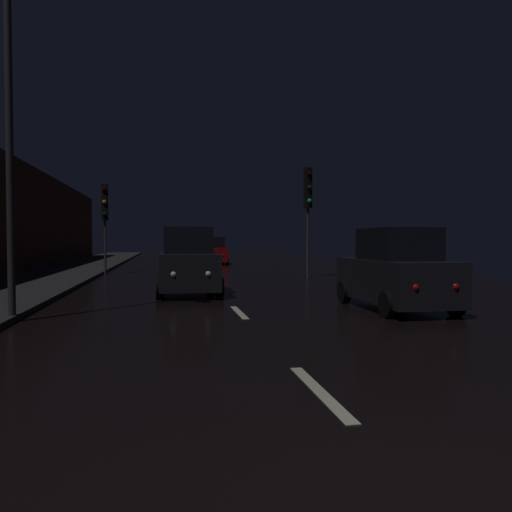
{
  "coord_description": "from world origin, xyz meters",
  "views": [
    {
      "loc": [
        -1.78,
        -2.67,
        1.79
      ],
      "look_at": [
        2.37,
        20.44,
        1.05
      ],
      "focal_mm": 35.34,
      "sensor_mm": 36.0,
      "label": 1
    }
  ],
  "objects_px": {
    "car_distant_taillights": "(214,252)",
    "traffic_light_far_left": "(105,209)",
    "traffic_light_far_right": "(308,197)",
    "car_approaching_headlights": "(188,263)",
    "car_parked_right_near": "(395,272)",
    "streetlamp_overhead": "(30,82)"
  },
  "relations": [
    {
      "from": "car_distant_taillights",
      "to": "traffic_light_far_left",
      "type": "bearing_deg",
      "value": 146.42
    },
    {
      "from": "traffic_light_far_right",
      "to": "car_approaching_headlights",
      "type": "distance_m",
      "value": 9.02
    },
    {
      "from": "traffic_light_far_left",
      "to": "car_distant_taillights",
      "type": "relative_size",
      "value": 1.18
    },
    {
      "from": "traffic_light_far_left",
      "to": "car_parked_right_near",
      "type": "relative_size",
      "value": 1.13
    },
    {
      "from": "traffic_light_far_right",
      "to": "car_parked_right_near",
      "type": "height_order",
      "value": "traffic_light_far_right"
    },
    {
      "from": "traffic_light_far_left",
      "to": "car_approaching_headlights",
      "type": "xyz_separation_m",
      "value": [
        3.84,
        -10.23,
        -2.4
      ]
    },
    {
      "from": "traffic_light_far_left",
      "to": "car_approaching_headlights",
      "type": "distance_m",
      "value": 11.19
    },
    {
      "from": "car_distant_taillights",
      "to": "streetlamp_overhead",
      "type": "bearing_deg",
      "value": 165.91
    },
    {
      "from": "traffic_light_far_left",
      "to": "streetlamp_overhead",
      "type": "distance_m",
      "value": 15.64
    },
    {
      "from": "streetlamp_overhead",
      "to": "car_distant_taillights",
      "type": "bearing_deg",
      "value": 75.91
    },
    {
      "from": "traffic_light_far_left",
      "to": "streetlamp_overhead",
      "type": "bearing_deg",
      "value": 0.93
    },
    {
      "from": "streetlamp_overhead",
      "to": "car_parked_right_near",
      "type": "xyz_separation_m",
      "value": [
        8.76,
        0.48,
        -4.25
      ]
    },
    {
      "from": "streetlamp_overhead",
      "to": "car_distant_taillights",
      "type": "distance_m",
      "value": 26.66
    },
    {
      "from": "traffic_light_far_right",
      "to": "car_approaching_headlights",
      "type": "relative_size",
      "value": 1.19
    },
    {
      "from": "car_approaching_headlights",
      "to": "car_distant_taillights",
      "type": "relative_size",
      "value": 1.1
    },
    {
      "from": "streetlamp_overhead",
      "to": "car_parked_right_near",
      "type": "height_order",
      "value": "streetlamp_overhead"
    },
    {
      "from": "car_distant_taillights",
      "to": "car_approaching_headlights",
      "type": "bearing_deg",
      "value": 172.13
    },
    {
      "from": "traffic_light_far_left",
      "to": "car_parked_right_near",
      "type": "xyz_separation_m",
      "value": [
        8.99,
        -15.05,
        -2.45
      ]
    },
    {
      "from": "car_parked_right_near",
      "to": "car_distant_taillights",
      "type": "xyz_separation_m",
      "value": [
        -2.36,
        25.03,
        -0.04
      ]
    },
    {
      "from": "car_parked_right_near",
      "to": "car_distant_taillights",
      "type": "bearing_deg",
      "value": 5.38
    },
    {
      "from": "car_approaching_headlights",
      "to": "car_distant_taillights",
      "type": "distance_m",
      "value": 20.41
    },
    {
      "from": "traffic_light_far_right",
      "to": "car_distant_taillights",
      "type": "height_order",
      "value": "traffic_light_far_right"
    }
  ]
}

